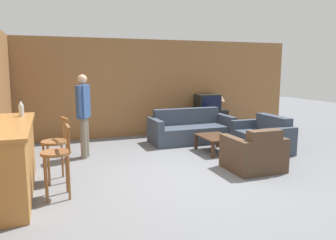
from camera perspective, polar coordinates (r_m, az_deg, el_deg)
name	(u,v)px	position (r m, az deg, el deg)	size (l,w,h in m)	color
ground_plane	(192,176)	(5.76, 4.20, -9.66)	(24.00, 24.00, 0.00)	slate
wall_back	(137,88)	(8.94, -5.46, 5.54)	(9.40, 0.08, 2.60)	olive
bar_counter	(14,159)	(5.34, -25.24, -6.09)	(0.55, 2.37, 1.06)	#A87038
bar_chair_near	(57,158)	(4.93, -18.74, -6.26)	(0.44, 0.44, 1.04)	brown
bar_chair_mid	(56,146)	(5.64, -18.96, -4.37)	(0.51, 0.51, 1.04)	brown
couch_far	(191,130)	(8.28, 3.98, -1.78)	(2.07, 0.90, 0.81)	#384251
armchair_near	(254,154)	(6.19, 14.78, -5.81)	(0.93, 0.85, 0.79)	#4C3828
loveseat_right	(263,138)	(7.69, 16.23, -2.99)	(0.83, 1.34, 0.78)	#384251
coffee_table	(215,138)	(7.29, 8.27, -3.18)	(0.64, 0.90, 0.36)	#472D1E
tv_unit	(207,121)	(9.42, 6.81, -0.25)	(1.13, 0.48, 0.66)	black
tv	(207,102)	(9.35, 6.88, 3.10)	(0.64, 0.49, 0.45)	black
bottle	(21,109)	(5.89, -24.21, 1.82)	(0.08, 0.08, 0.28)	silver
table_lamp	(221,99)	(9.54, 9.17, 3.70)	(0.23, 0.23, 0.43)	brown
person_by_window	(84,111)	(6.89, -14.49, 1.54)	(0.32, 0.50, 1.72)	#756B5B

